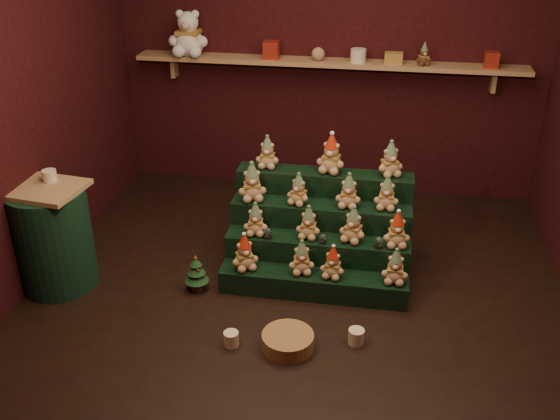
% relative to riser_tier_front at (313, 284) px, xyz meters
% --- Properties ---
extents(ground, '(4.00, 4.00, 0.00)m').
position_rel_riser_tier_front_xyz_m(ground, '(-0.12, -0.04, -0.09)').
color(ground, black).
rests_on(ground, ground).
extents(back_wall, '(4.00, 0.10, 2.80)m').
position_rel_riser_tier_front_xyz_m(back_wall, '(-0.12, 2.01, 1.31)').
color(back_wall, black).
rests_on(back_wall, ground).
extents(front_wall, '(4.00, 0.10, 2.80)m').
position_rel_riser_tier_front_xyz_m(front_wall, '(-0.12, -2.09, 1.31)').
color(front_wall, black).
rests_on(front_wall, ground).
extents(left_wall, '(0.10, 4.00, 2.80)m').
position_rel_riser_tier_front_xyz_m(left_wall, '(-2.17, -0.04, 1.31)').
color(left_wall, black).
rests_on(left_wall, ground).
extents(back_shelf, '(3.60, 0.26, 0.24)m').
position_rel_riser_tier_front_xyz_m(back_shelf, '(-0.12, 1.84, 1.20)').
color(back_shelf, tan).
rests_on(back_shelf, ground).
extents(riser_tier_front, '(1.40, 0.22, 0.18)m').
position_rel_riser_tier_front_xyz_m(riser_tier_front, '(0.00, 0.00, 0.00)').
color(riser_tier_front, black).
rests_on(riser_tier_front, ground).
extents(riser_tier_midfront, '(1.40, 0.22, 0.36)m').
position_rel_riser_tier_front_xyz_m(riser_tier_midfront, '(0.00, 0.22, 0.09)').
color(riser_tier_midfront, black).
rests_on(riser_tier_midfront, ground).
extents(riser_tier_midback, '(1.40, 0.22, 0.54)m').
position_rel_riser_tier_front_xyz_m(riser_tier_midback, '(0.00, 0.44, 0.18)').
color(riser_tier_midback, black).
rests_on(riser_tier_midback, ground).
extents(riser_tier_back, '(1.40, 0.22, 0.72)m').
position_rel_riser_tier_front_xyz_m(riser_tier_back, '(0.00, 0.66, 0.27)').
color(riser_tier_back, black).
rests_on(riser_tier_back, ground).
extents(teddy_0, '(0.26, 0.26, 0.28)m').
position_rel_riser_tier_front_xyz_m(teddy_0, '(-0.52, -0.00, 0.23)').
color(teddy_0, '#A7795D').
rests_on(teddy_0, riser_tier_front).
extents(teddy_1, '(0.22, 0.20, 0.26)m').
position_rel_riser_tier_front_xyz_m(teddy_1, '(-0.09, 0.01, 0.22)').
color(teddy_1, '#A7795D').
rests_on(teddy_1, riser_tier_front).
extents(teddy_2, '(0.20, 0.19, 0.25)m').
position_rel_riser_tier_front_xyz_m(teddy_2, '(0.14, -0.01, 0.21)').
color(teddy_2, '#A7795D').
rests_on(teddy_2, riser_tier_front).
extents(teddy_3, '(0.20, 0.18, 0.27)m').
position_rel_riser_tier_front_xyz_m(teddy_3, '(0.59, -0.00, 0.22)').
color(teddy_3, '#A7795D').
rests_on(teddy_3, riser_tier_front).
extents(teddy_4, '(0.20, 0.18, 0.26)m').
position_rel_riser_tier_front_xyz_m(teddy_4, '(-0.47, 0.21, 0.40)').
color(teddy_4, '#A7795D').
rests_on(teddy_4, riser_tier_midfront).
extents(teddy_5, '(0.20, 0.18, 0.26)m').
position_rel_riser_tier_front_xyz_m(teddy_5, '(-0.07, 0.23, 0.40)').
color(teddy_5, '#A7795D').
rests_on(teddy_5, riser_tier_midfront).
extents(teddy_6, '(0.25, 0.24, 0.28)m').
position_rel_riser_tier_front_xyz_m(teddy_6, '(0.26, 0.23, 0.41)').
color(teddy_6, '#A7795D').
rests_on(teddy_6, riser_tier_midfront).
extents(teddy_7, '(0.22, 0.20, 0.27)m').
position_rel_riser_tier_front_xyz_m(teddy_7, '(0.58, 0.21, 0.41)').
color(teddy_7, '#A7795D').
rests_on(teddy_7, riser_tier_midfront).
extents(teddy_8, '(0.27, 0.25, 0.31)m').
position_rel_riser_tier_front_xyz_m(teddy_8, '(-0.54, 0.44, 0.60)').
color(teddy_8, '#A7795D').
rests_on(teddy_8, riser_tier_midback).
extents(teddy_9, '(0.22, 0.21, 0.25)m').
position_rel_riser_tier_front_xyz_m(teddy_9, '(-0.18, 0.42, 0.58)').
color(teddy_9, '#A7795D').
rests_on(teddy_9, riser_tier_midback).
extents(teddy_10, '(0.20, 0.18, 0.27)m').
position_rel_riser_tier_front_xyz_m(teddy_10, '(0.21, 0.44, 0.59)').
color(teddy_10, '#A7795D').
rests_on(teddy_10, riser_tier_midback).
extents(teddy_11, '(0.19, 0.18, 0.26)m').
position_rel_riser_tier_front_xyz_m(teddy_11, '(0.49, 0.46, 0.58)').
color(teddy_11, '#A7795D').
rests_on(teddy_11, riser_tier_midback).
extents(teddy_12, '(0.19, 0.17, 0.26)m').
position_rel_riser_tier_front_xyz_m(teddy_12, '(-0.47, 0.68, 0.76)').
color(teddy_12, '#A7795D').
rests_on(teddy_12, riser_tier_back).
extents(teddy_13, '(0.26, 0.24, 0.31)m').
position_rel_riser_tier_front_xyz_m(teddy_13, '(0.04, 0.67, 0.79)').
color(teddy_13, '#A7795D').
rests_on(teddy_13, riser_tier_back).
extents(teddy_14, '(0.26, 0.25, 0.28)m').
position_rel_riser_tier_front_xyz_m(teddy_14, '(0.50, 0.68, 0.77)').
color(teddy_14, '#A7795D').
rests_on(teddy_14, riser_tier_back).
extents(snow_globe_a, '(0.07, 0.07, 0.09)m').
position_rel_riser_tier_front_xyz_m(snow_globe_a, '(-0.37, 0.16, 0.31)').
color(snow_globe_a, black).
rests_on(snow_globe_a, riser_tier_midfront).
extents(snow_globe_b, '(0.06, 0.06, 0.08)m').
position_rel_riser_tier_front_xyz_m(snow_globe_b, '(0.05, 0.16, 0.31)').
color(snow_globe_b, black).
rests_on(snow_globe_b, riser_tier_midfront).
extents(snow_globe_c, '(0.07, 0.07, 0.09)m').
position_rel_riser_tier_front_xyz_m(snow_globe_c, '(0.46, 0.16, 0.32)').
color(snow_globe_c, black).
rests_on(snow_globe_c, riser_tier_midfront).
extents(side_table, '(0.59, 0.57, 0.82)m').
position_rel_riser_tier_front_xyz_m(side_table, '(-1.94, -0.17, 0.32)').
color(side_table, tan).
rests_on(side_table, ground).
extents(table_ornament, '(0.10, 0.10, 0.08)m').
position_rel_riser_tier_front_xyz_m(table_ornament, '(-1.94, -0.07, 0.77)').
color(table_ornament, beige).
rests_on(table_ornament, side_table).
extents(mini_christmas_tree, '(0.18, 0.18, 0.31)m').
position_rel_riser_tier_front_xyz_m(mini_christmas_tree, '(-0.87, -0.08, 0.06)').
color(mini_christmas_tree, '#472C19').
rests_on(mini_christmas_tree, ground).
extents(mug_left, '(0.10, 0.10, 0.10)m').
position_rel_riser_tier_front_xyz_m(mug_left, '(-0.46, -0.67, -0.04)').
color(mug_left, beige).
rests_on(mug_left, ground).
extents(mug_right, '(0.11, 0.11, 0.11)m').
position_rel_riser_tier_front_xyz_m(mug_right, '(0.36, -0.51, -0.04)').
color(mug_right, beige).
rests_on(mug_right, ground).
extents(wicker_basket, '(0.43, 0.43, 0.11)m').
position_rel_riser_tier_front_xyz_m(wicker_basket, '(-0.09, -0.64, -0.04)').
color(wicker_basket, '#A16F40').
rests_on(wicker_basket, ground).
extents(white_bear, '(0.39, 0.35, 0.52)m').
position_rel_riser_tier_front_xyz_m(white_bear, '(-1.42, 1.80, 1.49)').
color(white_bear, white).
rests_on(white_bear, back_shelf).
extents(brown_bear, '(0.17, 0.16, 0.19)m').
position_rel_riser_tier_front_xyz_m(brown_bear, '(0.74, 1.80, 1.32)').
color(brown_bear, '#4F311A').
rests_on(brown_bear, back_shelf).
extents(gift_tin_red_a, '(0.14, 0.14, 0.16)m').
position_rel_riser_tier_front_xyz_m(gift_tin_red_a, '(-0.64, 1.81, 1.31)').
color(gift_tin_red_a, '#AB281A').
rests_on(gift_tin_red_a, back_shelf).
extents(gift_tin_cream, '(0.14, 0.14, 0.12)m').
position_rel_riser_tier_front_xyz_m(gift_tin_cream, '(0.16, 1.81, 1.29)').
color(gift_tin_cream, beige).
rests_on(gift_tin_cream, back_shelf).
extents(gift_tin_red_b, '(0.12, 0.12, 0.14)m').
position_rel_riser_tier_front_xyz_m(gift_tin_red_b, '(1.32, 1.81, 1.30)').
color(gift_tin_red_b, '#AB281A').
rests_on(gift_tin_red_b, back_shelf).
extents(shelf_plush_ball, '(0.12, 0.12, 0.12)m').
position_rel_riser_tier_front_xyz_m(shelf_plush_ball, '(-0.21, 1.81, 1.29)').
color(shelf_plush_ball, '#A7795D').
rests_on(shelf_plush_ball, back_shelf).
extents(scarf_gift_box, '(0.16, 0.10, 0.10)m').
position_rel_riser_tier_front_xyz_m(scarf_gift_box, '(0.47, 1.81, 1.28)').
color(scarf_gift_box, orange).
rests_on(scarf_gift_box, back_shelf).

